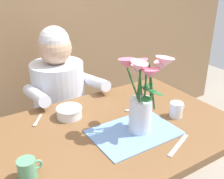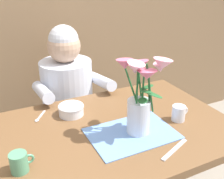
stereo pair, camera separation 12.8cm
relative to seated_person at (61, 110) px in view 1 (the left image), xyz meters
name	(u,v)px [view 1 (the left image)]	position (x,y,z in m)	size (l,w,h in m)	color
dining_table	(112,145)	(0.03, -0.62, 0.08)	(1.20, 0.80, 0.74)	brown
seated_person	(61,110)	(0.00, 0.00, 0.00)	(0.45, 0.47, 1.14)	#4C4C56
striped_placemat	(134,132)	(0.09, -0.70, 0.18)	(0.40, 0.28, 0.01)	#6B93D1
flower_vase	(143,94)	(0.13, -0.71, 0.37)	(0.22, 0.23, 0.38)	silver
ceramic_bowl	(69,112)	(-0.10, -0.40, 0.21)	(0.14, 0.14, 0.06)	white
dinner_knife	(178,145)	(0.19, -0.89, 0.18)	(0.19, 0.02, 0.01)	silver
coffee_cup	(28,169)	(-0.42, -0.73, 0.22)	(0.09, 0.07, 0.08)	#569970
tea_cup	(176,110)	(0.37, -0.70, 0.22)	(0.09, 0.07, 0.08)	silver
spoon_0	(132,110)	(0.21, -0.52, 0.18)	(0.12, 0.05, 0.01)	silver
spoon_1	(37,122)	(-0.27, -0.37, 0.18)	(0.08, 0.11, 0.01)	silver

